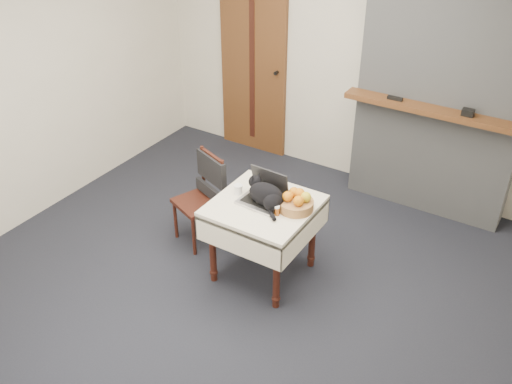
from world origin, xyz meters
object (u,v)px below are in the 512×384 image
Objects in this scene: side_table at (264,215)px; pill_bottle at (277,210)px; fruit_basket at (296,202)px; cat at (267,195)px; chair at (206,186)px; door at (253,66)px; cream_jar at (238,189)px; laptop at (264,194)px.

pill_bottle is at bearing -25.55° from side_table.
fruit_basket is (0.08, 0.15, 0.02)m from pill_bottle.
chair is at bearing -171.56° from cat.
door is 2.56× the size of side_table.
pill_bottle reaches higher than side_table.
door is at bearing 118.90° from cream_jar.
cat reaches higher than chair.
cat is 0.47× the size of chair.
side_table is (1.30, -1.91, -0.41)m from door.
chair reaches higher than cream_jar.
cat is at bearing 7.47° from chair.
laptop is 0.23m from cream_jar.
cat is 0.24m from fruit_basket.
cream_jar is at bearing -171.28° from laptop.
door is 1.89m from chair.
cat is at bearing -161.59° from fruit_basket.
cream_jar reaches higher than side_table.
pill_bottle is (0.17, -0.08, 0.16)m from side_table.
laptop is (-0.02, 0.04, 0.17)m from side_table.
laptop is at bearing 5.88° from cream_jar.
cat is 4.97× the size of cream_jar.
side_table is 2.81× the size of fruit_basket.
chair is (-0.73, 0.18, -0.25)m from cat.
fruit_basket is at bearing 14.97° from chair.
fruit_basket is (1.55, -1.84, -0.24)m from door.
laptop is (1.27, -1.87, -0.24)m from door.
side_table is at bearing -4.54° from cream_jar.
door is 7.22× the size of fruit_basket.
door is at bearing 130.07° from fruit_basket.
pill_bottle is at bearing -53.65° from door.
door is 25.23× the size of cream_jar.
cat is (0.03, -0.00, 0.21)m from side_table.
side_table is 2.23× the size of laptop.
fruit_basket is at bearing 40.79° from cat.
cream_jar is 0.43m from pill_bottle.
fruit_basket reaches higher than chair.
laptop is at bearing -55.70° from door.
cream_jar is (1.04, -1.89, -0.26)m from door.
pill_bottle is at bearing -118.93° from fruit_basket.
cream_jar is 0.29× the size of fruit_basket.
side_table is at bearing 154.45° from pill_bottle.
pill_bottle is at bearing -30.06° from laptop.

